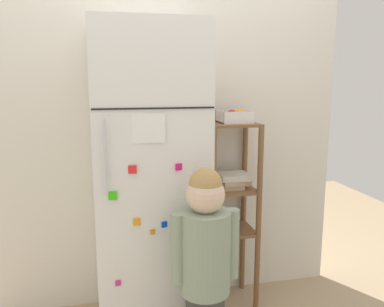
# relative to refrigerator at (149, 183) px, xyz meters

# --- Properties ---
(kitchen_wall_back) EXTENTS (2.40, 0.03, 2.34)m
(kitchen_wall_back) POSITION_rel_refrigerator_xyz_m (0.17, 0.33, 0.25)
(kitchen_wall_back) COLOR silver
(kitchen_wall_back) RESTS_ON ground
(refrigerator) EXTENTS (0.63, 0.64, 1.84)m
(refrigerator) POSITION_rel_refrigerator_xyz_m (0.00, 0.00, 0.00)
(refrigerator) COLOR white
(refrigerator) RESTS_ON ground
(child_standing) EXTENTS (0.36, 0.26, 1.11)m
(child_standing) POSITION_rel_refrigerator_xyz_m (0.22, -0.46, -0.25)
(child_standing) COLOR #43463F
(child_standing) RESTS_ON ground
(pantry_shelf_unit) EXTENTS (0.34, 0.32, 1.25)m
(pantry_shelf_unit) POSITION_rel_refrigerator_xyz_m (0.55, 0.15, -0.17)
(pantry_shelf_unit) COLOR brown
(pantry_shelf_unit) RESTS_ON ground
(fruit_bin) EXTENTS (0.20, 0.20, 0.09)m
(fruit_bin) POSITION_rel_refrigerator_xyz_m (0.58, 0.15, 0.37)
(fruit_bin) COLOR white
(fruit_bin) RESTS_ON pantry_shelf_unit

